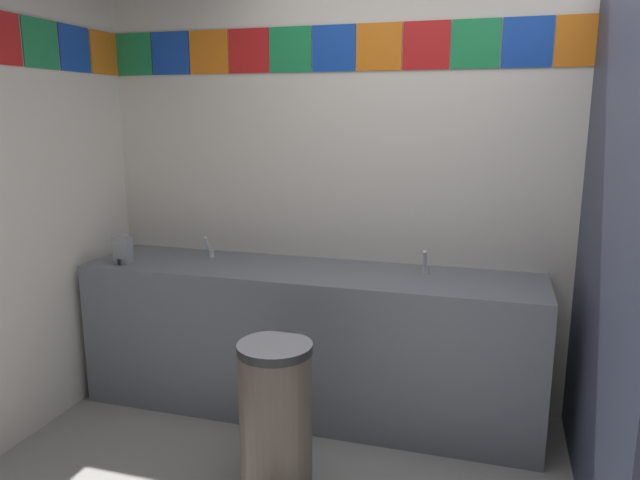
# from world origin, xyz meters

# --- Properties ---
(wall_back) EXTENTS (4.29, 0.09, 2.87)m
(wall_back) POSITION_xyz_m (0.00, 1.47, 1.44)
(wall_back) COLOR silver
(wall_back) RESTS_ON ground_plane
(vanity_counter) EXTENTS (2.54, 0.58, 0.83)m
(vanity_counter) POSITION_xyz_m (-0.83, 1.15, 0.42)
(vanity_counter) COLOR slate
(vanity_counter) RESTS_ON ground_plane
(faucet_left) EXTENTS (0.04, 0.10, 0.14)m
(faucet_left) POSITION_xyz_m (-1.46, 1.23, 0.88)
(faucet_left) COLOR silver
(faucet_left) RESTS_ON vanity_counter
(faucet_right) EXTENTS (0.04, 0.10, 0.14)m
(faucet_right) POSITION_xyz_m (-0.19, 1.23, 0.88)
(faucet_right) COLOR silver
(faucet_right) RESTS_ON vanity_counter
(soap_dispenser) EXTENTS (0.09, 0.09, 0.16)m
(soap_dispenser) POSITION_xyz_m (-1.88, 0.98, 0.91)
(soap_dispenser) COLOR gray
(soap_dispenser) RESTS_ON vanity_counter
(trash_bin) EXTENTS (0.33, 0.33, 0.69)m
(trash_bin) POSITION_xyz_m (-0.74, 0.41, 0.34)
(trash_bin) COLOR brown
(trash_bin) RESTS_ON ground_plane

